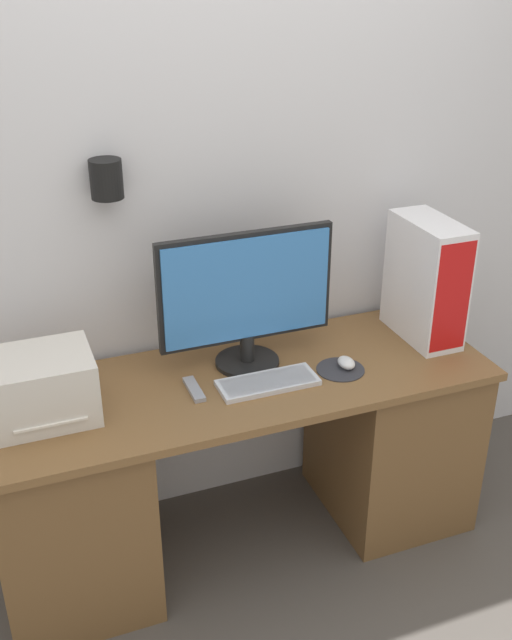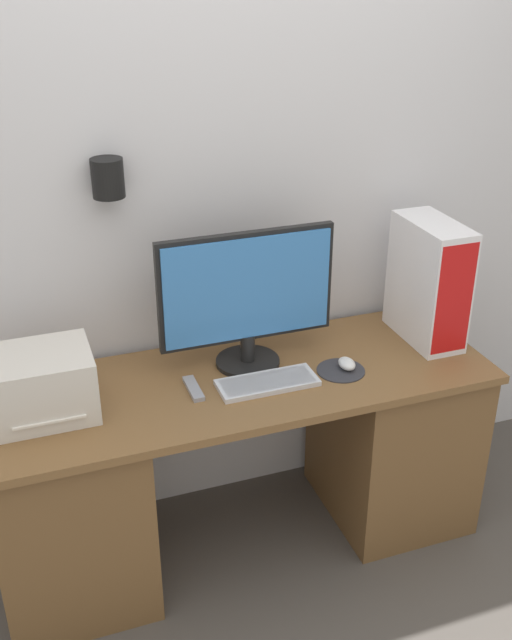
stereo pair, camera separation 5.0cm
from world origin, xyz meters
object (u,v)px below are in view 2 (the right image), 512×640
Objects in this scene: keyboard at (267,382)px; computer_tower at (429,282)px; printer at (43,384)px; mouse at (347,364)px; remote_control at (194,389)px; monitor at (247,295)px.

computer_tower is at bearing 10.65° from keyboard.
mouse is at bearing -4.31° from printer.
mouse is at bearing -4.74° from remote_control.
mouse is 0.46m from computer_tower.
computer_tower is (0.71, -0.04, -0.04)m from monitor.
monitor reaches higher than keyboard.
monitor reaches higher than printer.
remote_control is at bearing 168.33° from keyboard.
mouse is 0.53× the size of remote_control.
keyboard is 0.30m from mouse.
printer is at bearing -173.37° from monitor.
computer_tower is at bearing 1.86° from printer.
monitor is at bearing 26.26° from remote_control.
printer is at bearing 173.48° from keyboard.
monitor is 7.76× the size of mouse.
keyboard is 0.26m from remote_control.
keyboard is at bearing -6.52° from printer.
printer is 0.50m from remote_control.
monitor is at bearing 153.12° from mouse.
printer reaches higher than keyboard.
keyboard is 0.75× the size of computer_tower.
computer_tower is (0.69, 0.13, 0.22)m from keyboard.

